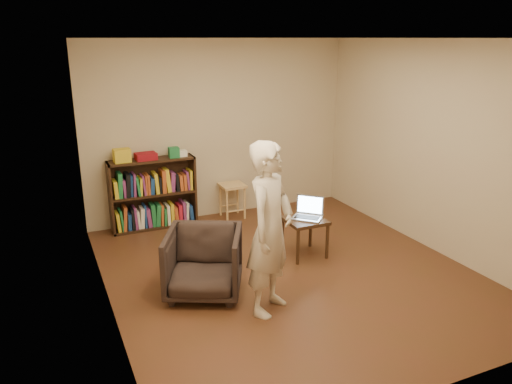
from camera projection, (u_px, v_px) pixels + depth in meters
name	position (u px, v px, depth m)	size (l,w,h in m)	color
floor	(289.00, 272.00, 5.78)	(4.50, 4.50, 0.00)	#4D2F18
ceiling	(294.00, 38.00, 5.01)	(4.50, 4.50, 0.00)	silver
wall_back	(220.00, 130.00, 7.36)	(4.00, 4.00, 0.00)	beige
wall_left	(100.00, 185.00, 4.62)	(4.50, 4.50, 0.00)	beige
wall_right	(434.00, 148.00, 6.18)	(4.50, 4.50, 0.00)	beige
bookshelf	(153.00, 197.00, 7.06)	(1.20, 0.30, 1.00)	black
box_yellow	(122.00, 156.00, 6.69)	(0.22, 0.16, 0.18)	gold
red_cloth	(146.00, 156.00, 6.84)	(0.28, 0.21, 0.09)	maroon
box_green	(174.00, 152.00, 6.96)	(0.14, 0.14, 0.14)	#1F773E
box_white	(182.00, 153.00, 7.03)	(0.11, 0.11, 0.09)	white
stool	(232.00, 191.00, 7.45)	(0.36, 0.36, 0.52)	tan
armchair	(204.00, 263.00, 5.21)	(0.76, 0.78, 0.71)	#2C221D
side_table	(305.00, 225.00, 6.13)	(0.47, 0.47, 0.48)	black
laptop	(308.00, 213.00, 6.14)	(0.44, 0.44, 0.26)	#BABABF
person	(270.00, 229.00, 4.76)	(0.62, 0.41, 1.71)	beige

